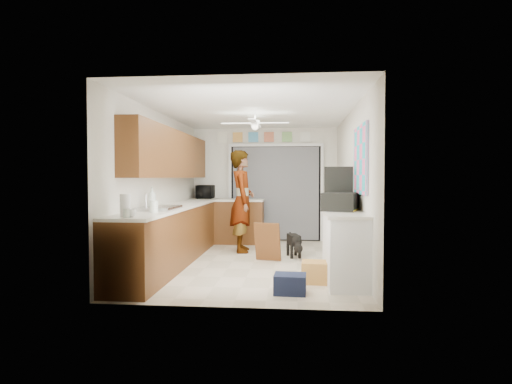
{
  "coord_description": "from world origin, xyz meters",
  "views": [
    {
      "loc": [
        0.68,
        -7.03,
        1.41
      ],
      "look_at": [
        0.0,
        0.4,
        1.15
      ],
      "focal_mm": 30.0,
      "sensor_mm": 36.0,
      "label": 1
    }
  ],
  "objects": [
    {
      "name": "ceiling_fan",
      "position": [
        0.0,
        0.2,
        2.32
      ],
      "size": [
        1.14,
        1.14,
        0.24
      ],
      "primitive_type": "cube",
      "color": "white",
      "rests_on": "ceiling"
    },
    {
      "name": "sink_basin",
      "position": [
        -1.29,
        -1.0,
        0.95
      ],
      "size": [
        0.5,
        0.76,
        0.06
      ],
      "primitive_type": "cube",
      "color": "silver",
      "rests_on": "left_countertop"
    },
    {
      "name": "microwave",
      "position": [
        -1.29,
        2.25,
        1.08
      ],
      "size": [
        0.38,
        0.54,
        0.29
      ],
      "primitive_type": "imported",
      "rotation": [
        0.0,
        0.0,
        1.62
      ],
      "color": "black",
      "rests_on": "left_countertop"
    },
    {
      "name": "cabinet_door_panel",
      "position": [
        0.22,
        0.08,
        0.33
      ],
      "size": [
        0.46,
        0.26,
        0.65
      ],
      "primitive_type": "cube",
      "rotation": [
        0.21,
        0.0,
        -0.23
      ],
      "color": "#5E3416",
      "rests_on": "floor"
    },
    {
      "name": "paper_towel_roll",
      "position": [
        -1.34,
        -2.11,
        1.07
      ],
      "size": [
        0.13,
        0.13,
        0.27
      ],
      "primitive_type": "cylinder",
      "rotation": [
        0.0,
        0.0,
        -0.07
      ],
      "color": "white",
      "rests_on": "left_countertop"
    },
    {
      "name": "wall_back",
      "position": [
        0.0,
        2.5,
        1.25
      ],
      "size": [
        3.2,
        0.0,
        3.2
      ],
      "primitive_type": "plane",
      "rotation": [
        1.57,
        0.0,
        0.0
      ],
      "color": "beige",
      "rests_on": "ground"
    },
    {
      "name": "door_trim_right",
      "position": [
        1.27,
        2.44,
        1.05
      ],
      "size": [
        0.06,
        0.04,
        2.1
      ],
      "primitive_type": "cube",
      "color": "white",
      "rests_on": "wall_back"
    },
    {
      "name": "left_base_cabinets",
      "position": [
        -1.3,
        0.0,
        0.45
      ],
      "size": [
        0.6,
        4.8,
        0.9
      ],
      "primitive_type": "cube",
      "color": "#5E3416",
      "rests_on": "floor"
    },
    {
      "name": "navy_crate",
      "position": [
        0.62,
        -1.88,
        0.12
      ],
      "size": [
        0.4,
        0.34,
        0.23
      ],
      "primitive_type": "cube",
      "rotation": [
        0.0,
        0.0,
        -0.04
      ],
      "color": "#141A32",
      "rests_on": "floor"
    },
    {
      "name": "header_frame_2",
      "position": [
        0.1,
        2.47,
        2.3
      ],
      "size": [
        0.22,
        0.02,
        0.22
      ],
      "primitive_type": "cube",
      "color": "#C36649",
      "rests_on": "wall_back"
    },
    {
      "name": "soap_bottle",
      "position": [
        -1.44,
        -0.86,
        1.1
      ],
      "size": [
        0.16,
        0.16,
        0.33
      ],
      "primitive_type": "imported",
      "rotation": [
        0.0,
        0.0,
        0.29
      ],
      "color": "silver",
      "rests_on": "left_countertop"
    },
    {
      "name": "wall_front",
      "position": [
        0.0,
        -2.5,
        1.25
      ],
      "size": [
        3.2,
        0.0,
        3.2
      ],
      "primitive_type": "plane",
      "rotation": [
        -1.57,
        0.0,
        0.0
      ],
      "color": "beige",
      "rests_on": "ground"
    },
    {
      "name": "cardboard_box",
      "position": [
        1.0,
        -1.32,
        0.14
      ],
      "size": [
        0.47,
        0.37,
        0.28
      ],
      "primitive_type": "cube",
      "rotation": [
        0.0,
        0.0,
        -0.07
      ],
      "color": "#B28038",
      "rests_on": "floor"
    },
    {
      "name": "abstract_painting",
      "position": [
        1.58,
        -1.0,
        1.65
      ],
      "size": [
        0.03,
        1.15,
        0.95
      ],
      "primitive_type": "cube",
      "color": "#F95B97",
      "rests_on": "wall_right"
    },
    {
      "name": "ceiling",
      "position": [
        0.0,
        0.0,
        2.5
      ],
      "size": [
        5.0,
        5.0,
        0.0
      ],
      "primitive_type": "plane",
      "rotation": [
        3.14,
        0.0,
        0.0
      ],
      "color": "white",
      "rests_on": "ground"
    },
    {
      "name": "wall_left",
      "position": [
        -1.6,
        0.0,
        1.25
      ],
      "size": [
        0.0,
        5.0,
        5.0
      ],
      "primitive_type": "plane",
      "rotation": [
        1.57,
        0.0,
        1.57
      ],
      "color": "beige",
      "rests_on": "ground"
    },
    {
      "name": "upper_cabinets",
      "position": [
        -1.44,
        0.2,
        1.8
      ],
      "size": [
        0.32,
        4.0,
        0.8
      ],
      "primitive_type": "cube",
      "color": "#5E3416",
      "rests_on": "wall_left"
    },
    {
      "name": "man",
      "position": [
        -0.32,
        0.95,
        0.96
      ],
      "size": [
        0.55,
        0.75,
        1.92
      ],
      "primitive_type": "imported",
      "rotation": [
        0.0,
        0.0,
        1.71
      ],
      "color": "white",
      "rests_on": "floor"
    },
    {
      "name": "header_frame_0",
      "position": [
        -0.6,
        2.47,
        2.3
      ],
      "size": [
        0.22,
        0.02,
        0.22
      ],
      "primitive_type": "cube",
      "color": "gold",
      "rests_on": "wall_back"
    },
    {
      "name": "cup",
      "position": [
        -1.24,
        -2.17,
        0.98
      ],
      "size": [
        0.12,
        0.12,
        0.09
      ],
      "primitive_type": "imported",
      "rotation": [
        0.0,
        0.0,
        0.02
      ],
      "color": "white",
      "rests_on": "left_countertop"
    },
    {
      "name": "header_frame_1",
      "position": [
        -0.25,
        2.47,
        2.3
      ],
      "size": [
        0.22,
        0.02,
        0.22
      ],
      "primitive_type": "cube",
      "color": "#4C9BCD",
      "rests_on": "wall_back"
    },
    {
      "name": "dog",
      "position": [
        0.66,
        0.5,
        0.22
      ],
      "size": [
        0.38,
        0.61,
        0.45
      ],
      "primitive_type": "cube",
      "rotation": [
        0.0,
        0.0,
        0.25
      ],
      "color": "black",
      "rests_on": "floor"
    },
    {
      "name": "suitcase_rim",
      "position": [
        1.32,
        -0.93,
        0.96
      ],
      "size": [
        0.58,
        0.68,
        0.02
      ],
      "primitive_type": "cube",
      "rotation": [
        0.0,
        0.0,
        -0.28
      ],
      "color": "yellow",
      "rests_on": "suitcase"
    },
    {
      "name": "right_counter_top",
      "position": [
        1.34,
        -1.2,
        0.92
      ],
      "size": [
        0.54,
        1.44,
        0.04
      ],
      "primitive_type": "cube",
      "color": "white",
      "rests_on": "right_counter_base"
    },
    {
      "name": "curtain_panel",
      "position": [
        0.25,
        2.43,
        1.05
      ],
      "size": [
        1.9,
        0.03,
        2.05
      ],
      "primitive_type": "cube",
      "color": "slate",
      "rests_on": "wall_back"
    },
    {
      "name": "header_frame_3",
      "position": [
        0.5,
        2.47,
        2.3
      ],
      "size": [
        0.22,
        0.02,
        0.22
      ],
      "primitive_type": "cube",
      "color": "#7CB265",
      "rests_on": "wall_back"
    },
    {
      "name": "peninsula_base",
      "position": [
        -0.5,
        2.0,
        0.45
      ],
      "size": [
        1.0,
        0.6,
        0.9
      ],
      "primitive_type": "cube",
      "color": "#5E3416",
      "rests_on": "floor"
    },
    {
      "name": "header_frame_4",
      "position": [
        0.9,
        2.47,
        2.3
      ],
      "size": [
        0.22,
        0.02,
        0.22
      ],
      "primitive_type": "cube",
      "color": "silver",
      "rests_on": "wall_back"
    },
    {
      "name": "left_countertop",
      "position": [
        -1.29,
        0.0,
        0.92
      ],
      "size": [
        0.62,
        4.8,
        0.04
      ],
      "primitive_type": "cube",
      "color": "white",
      "rests_on": "left_base_cabinets"
    },
    {
      "name": "door_trim_head",
      "position": [
        0.25,
        2.44,
        2.12
      ],
      "size": [
        2.1,
        0.04,
        0.06
      ],
      "primitive_type": "cube",
      "color": "white",
      "rests_on": "wall_back"
    },
    {
      "name": "wall_right",
      "position": [
        1.6,
        0.0,
        1.25
      ],
      "size": [
        0.0,
        5.0,
        5.0
      ],
      "primitive_type": "plane",
      "rotation": [
        1.57,
        0.0,
        -1.57
      ],
      "color": "beige",
      "rests_on": "ground"
    },
    {
      "name": "faucet",
      "position": [
        -1.48,
        -1.0,
        1.05
      ],
      "size": [
        0.03,
        0.03,
        0.22
      ],
      "primitive_type": "cylinder",
      "color": "silver",
      "rests_on": "left_countertop"
    },
    {
      "name": "back_opening_recess",
      "position": [
        0.25,
        2.47,
        1.05
      ],
      "size": [
        2.0,
        0.06,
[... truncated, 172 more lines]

